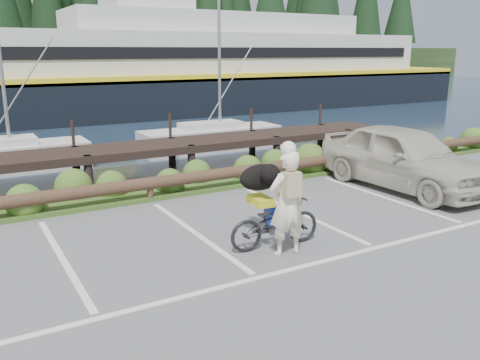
# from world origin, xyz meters

# --- Properties ---
(ground) EXTENTS (72.00, 72.00, 0.00)m
(ground) POSITION_xyz_m (0.00, 0.00, 0.00)
(ground) COLOR #565659
(vegetation_strip) EXTENTS (34.00, 1.60, 0.10)m
(vegetation_strip) POSITION_xyz_m (0.00, 5.30, 0.05)
(vegetation_strip) COLOR #3D5B21
(vegetation_strip) RESTS_ON ground
(log_rail) EXTENTS (32.00, 0.30, 0.60)m
(log_rail) POSITION_xyz_m (0.00, 4.60, 0.00)
(log_rail) COLOR #443021
(log_rail) RESTS_ON ground
(bicycle) EXTENTS (1.86, 0.77, 0.96)m
(bicycle) POSITION_xyz_m (0.99, 0.61, 0.48)
(bicycle) COLOR black
(bicycle) RESTS_ON ground
(cyclist) EXTENTS (0.73, 0.51, 1.92)m
(cyclist) POSITION_xyz_m (0.96, 0.19, 0.96)
(cyclist) COLOR white
(cyclist) RESTS_ON ground
(dog) EXTENTS (0.51, 0.93, 0.52)m
(dog) POSITION_xyz_m (1.04, 1.19, 1.21)
(dog) COLOR black
(dog) RESTS_ON bicycle
(parked_car) EXTENTS (2.16, 5.02, 1.69)m
(parked_car) POSITION_xyz_m (6.30, 2.44, 0.84)
(parked_car) COLOR #B6B1A0
(parked_car) RESTS_ON ground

